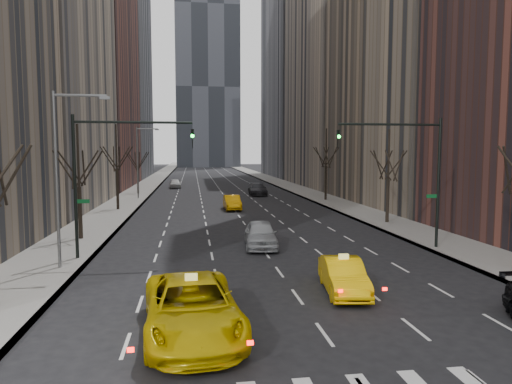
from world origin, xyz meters
name	(u,v)px	position (x,y,z in m)	size (l,w,h in m)	color
ground	(324,334)	(0.00, 0.00, 0.00)	(400.00, 400.00, 0.00)	black
sidewalk_left	(148,185)	(-12.25, 70.00, 0.07)	(4.50, 320.00, 0.15)	slate
sidewalk_right	(281,183)	(12.25, 70.00, 0.07)	(4.50, 320.00, 0.15)	slate
bld_left_far	(86,55)	(-21.50, 66.00, 22.00)	(14.00, 28.00, 44.00)	brown
bld_left_deep	(115,46)	(-21.50, 96.00, 30.00)	(14.00, 30.00, 60.00)	slate
bld_right_far	(340,42)	(21.50, 64.00, 25.00)	(14.00, 28.00, 50.00)	tan
bld_right_deep	(299,55)	(21.50, 95.00, 29.00)	(14.00, 30.00, 58.00)	slate
tower_far	(207,13)	(2.00, 170.00, 60.00)	(24.00, 24.00, 120.00)	black
tree_lw_b	(79,187)	(-12.00, 18.00, 3.72)	(3.36, 3.50, 7.82)	black
tree_lw_c	(117,172)	(-12.00, 34.00, 4.04)	(3.36, 3.50, 8.74)	black
tree_lw_d	(138,169)	(-12.00, 52.00, 3.56)	(3.36, 3.50, 7.36)	black
tree_rw_b	(388,180)	(12.00, 22.00, 3.72)	(3.36, 3.50, 7.82)	black
tree_rw_c	(326,168)	(12.00, 40.00, 4.04)	(3.36, 3.50, 8.74)	black
traffic_mast_left	(106,163)	(-9.11, 12.00, 5.49)	(6.69, 0.39, 8.00)	black
traffic_mast_right	(413,162)	(9.11, 12.00, 5.49)	(6.69, 0.39, 8.00)	black
streetlight_near	(63,161)	(-10.84, 10.00, 5.62)	(2.83, 0.22, 9.00)	slate
streetlight_far	(140,155)	(-10.84, 45.00, 5.62)	(2.83, 0.22, 9.00)	slate
taxi_suv	(192,307)	(-4.40, 0.62, 0.93)	(3.09, 6.70, 1.86)	#DBBB04
taxi_sedan	(343,276)	(2.11, 4.28, 0.75)	(1.58, 4.52, 1.49)	#FFC205
silver_sedan_ahead	(261,234)	(-0.04, 14.09, 0.84)	(1.99, 4.95, 1.69)	#94979B
far_taxi	(232,202)	(-0.22, 33.07, 0.75)	(1.60, 4.58, 1.51)	orange
far_suv_grey	(258,189)	(4.68, 48.32, 0.82)	(2.30, 5.66, 1.64)	#2A2A2F
far_car_white	(175,183)	(-7.19, 62.27, 0.76)	(1.80, 4.48, 1.53)	#B8B8B8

